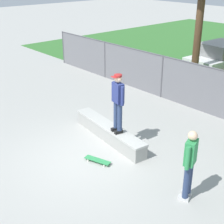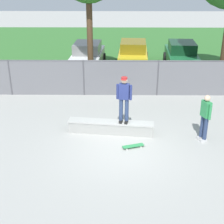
% 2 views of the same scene
% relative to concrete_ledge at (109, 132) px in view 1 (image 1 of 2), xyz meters
% --- Properties ---
extents(ground_plane, '(80.00, 80.00, 0.00)m').
position_rel_concrete_ledge_xyz_m(ground_plane, '(0.44, -1.30, -0.25)').
color(ground_plane, '#9E9E99').
extents(concrete_ledge, '(3.38, 0.87, 0.50)m').
position_rel_concrete_ledge_xyz_m(concrete_ledge, '(0.00, 0.00, 0.00)').
color(concrete_ledge, '#999993').
rests_on(concrete_ledge, ground).
extents(skateboarder, '(0.59, 0.35, 1.84)m').
position_rel_concrete_ledge_xyz_m(skateboarder, '(0.50, -0.09, 1.28)').
color(skateboarder, black).
rests_on(skateboarder, concrete_ledge).
extents(skateboard, '(0.82, 0.44, 0.09)m').
position_rel_concrete_ledge_xyz_m(skateboard, '(0.83, -1.17, -0.18)').
color(skateboard, '#2D8C4C').
rests_on(skateboard, ground).
extents(chainlink_fence, '(18.67, 0.07, 1.83)m').
position_rel_concrete_ledge_xyz_m(chainlink_fence, '(0.44, 4.19, 0.74)').
color(chainlink_fence, '#4C4C51').
rests_on(chainlink_fence, ground).
extents(car_white, '(2.21, 4.30, 1.66)m').
position_rel_concrete_ledge_xyz_m(car_white, '(-1.60, 9.14, 0.59)').
color(car_white, silver).
rests_on(car_white, ground).
extents(bystander, '(0.38, 0.57, 1.82)m').
position_rel_concrete_ledge_xyz_m(bystander, '(3.49, -0.56, 0.76)').
color(bystander, beige).
rests_on(bystander, ground).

